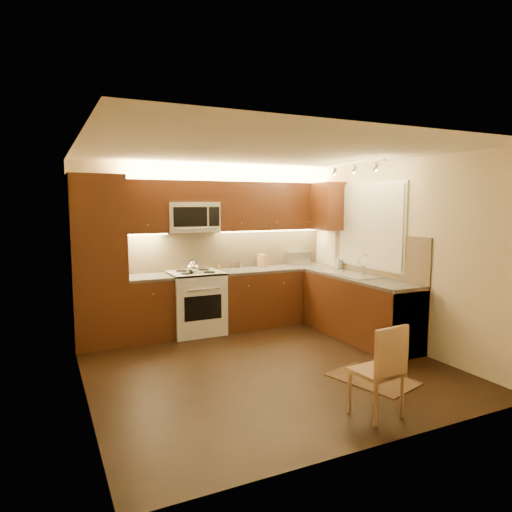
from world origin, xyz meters
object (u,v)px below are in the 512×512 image
microwave (192,217)px  sink (353,270)px  dining_chair (376,369)px  stove (196,303)px  knife_block (262,261)px  kettle (193,266)px  toaster_oven (297,258)px  soap_bottle (338,262)px

microwave → sink: (2.00, -1.26, -0.74)m
microwave → dining_chair: microwave is taller
stove → knife_block: 1.31m
kettle → toaster_oven: (1.92, 0.28, -0.01)m
kettle → dining_chair: kettle is taller
stove → microwave: (0.00, 0.14, 1.26)m
kettle → toaster_oven: bearing=-15.9°
sink → toaster_oven: size_ratio=2.32×
soap_bottle → knife_block: bearing=133.2°
sink → knife_block: bearing=122.2°
stove → microwave: 1.27m
stove → kettle: (-0.07, -0.09, 0.56)m
sink → toaster_oven: (-0.15, 1.32, 0.04)m
knife_block → sink: bearing=-71.7°
stove → microwave: bearing=90.0°
microwave → kettle: (-0.07, -0.22, -0.70)m
sink → soap_bottle: soap_bottle is taller
sink → dining_chair: (-1.36, -2.12, -0.54)m
stove → sink: bearing=-29.4°
knife_block → dining_chair: knife_block is taller
kettle → soap_bottle: bearing=-33.7°
kettle → microwave: bearing=48.8°
toaster_oven → sink: bearing=-70.2°
sink → kettle: size_ratio=4.27×
knife_block → dining_chair: 3.50m
microwave → knife_block: (1.18, 0.04, -0.72)m
stove → kettle: kettle is taller
dining_chair → stove: bearing=96.0°
stove → soap_bottle: bearing=-12.1°
knife_block → dining_chair: (-0.54, -3.41, -0.57)m
sink → toaster_oven: bearing=96.6°
microwave → soap_bottle: bearing=-15.4°
kettle → knife_block: size_ratio=0.98×
kettle → dining_chair: 3.29m
stove → microwave: size_ratio=1.21×
soap_bottle → sink: bearing=-121.8°
microwave → toaster_oven: (1.85, 0.06, -0.71)m
microwave → soap_bottle: microwave is taller
knife_block → kettle: bearing=177.8°
kettle → dining_chair: (0.71, -3.15, -0.59)m
stove → toaster_oven: (1.85, 0.19, 0.55)m
kettle → toaster_oven: 1.94m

